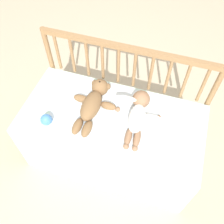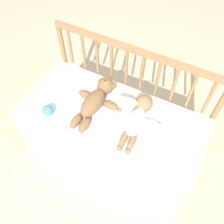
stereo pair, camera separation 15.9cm
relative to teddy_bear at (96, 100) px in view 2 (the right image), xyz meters
The scene contains 7 objects.
ground_plane 0.59m from the teddy_bear, 18.08° to the right, with size 12.00×12.00×0.00m, color #C6B293.
crib_mattress 0.35m from the teddy_bear, 18.08° to the right, with size 1.21×0.60×0.52m.
crib_rail 0.31m from the teddy_bear, 62.15° to the left, with size 1.21×0.04×0.86m.
blanket 0.17m from the teddy_bear, 13.66° to the right, with size 0.84×0.54×0.01m.
teddy_bear is the anchor object (origin of this frame).
baby 0.30m from the teddy_bear, ahead, with size 0.33×0.43×0.12m.
toy_ball 0.32m from the teddy_bear, 138.32° to the right, with size 0.07×0.07×0.07m.
Camera 2 is at (0.43, -0.82, 1.87)m, focal length 40.00 mm.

